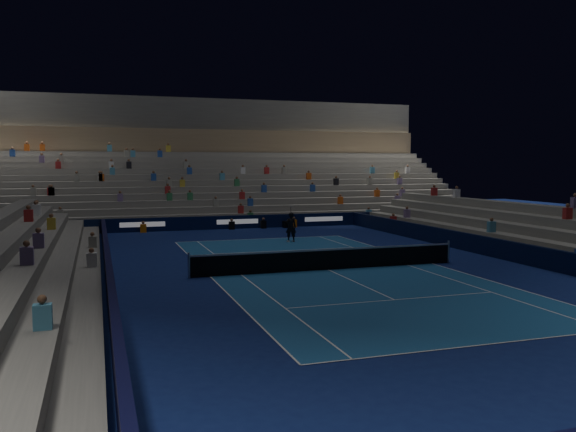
# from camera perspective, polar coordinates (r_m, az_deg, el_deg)

# --- Properties ---
(ground) EXTENTS (90.00, 90.00, 0.00)m
(ground) POSITION_cam_1_polar(r_m,az_deg,el_deg) (27.40, 3.89, -5.21)
(ground) COLOR #0D1A53
(ground) RESTS_ON ground
(court_surface) EXTENTS (10.97, 23.77, 0.01)m
(court_surface) POSITION_cam_1_polar(r_m,az_deg,el_deg) (27.40, 3.89, -5.20)
(court_surface) COLOR #184D87
(court_surface) RESTS_ON ground
(sponsor_barrier_far) EXTENTS (44.00, 0.25, 1.00)m
(sponsor_barrier_far) POSITION_cam_1_polar(r_m,az_deg,el_deg) (44.88, -4.93, -0.58)
(sponsor_barrier_far) COLOR black
(sponsor_barrier_far) RESTS_ON ground
(sponsor_barrier_east) EXTENTS (0.25, 37.00, 1.00)m
(sponsor_barrier_east) POSITION_cam_1_polar(r_m,az_deg,el_deg) (32.18, 20.17, -3.08)
(sponsor_barrier_east) COLOR black
(sponsor_barrier_east) RESTS_ON ground
(sponsor_barrier_west) EXTENTS (0.25, 37.00, 1.00)m
(sponsor_barrier_west) POSITION_cam_1_polar(r_m,az_deg,el_deg) (25.40, -16.95, -5.09)
(sponsor_barrier_west) COLOR black
(sponsor_barrier_west) RESTS_ON ground
(grandstand_main) EXTENTS (44.00, 15.20, 11.20)m
(grandstand_main) POSITION_cam_1_polar(r_m,az_deg,el_deg) (53.89, -7.22, 3.39)
(grandstand_main) COLOR slate
(grandstand_main) RESTS_ON ground
(grandstand_east) EXTENTS (5.00, 37.00, 2.50)m
(grandstand_east) POSITION_cam_1_polar(r_m,az_deg,el_deg) (34.37, 24.74, -2.04)
(grandstand_east) COLOR slate
(grandstand_east) RESTS_ON ground
(grandstand_west) EXTENTS (5.00, 37.00, 2.50)m
(grandstand_west) POSITION_cam_1_polar(r_m,az_deg,el_deg) (25.52, -24.80, -4.34)
(grandstand_west) COLOR slate
(grandstand_west) RESTS_ON ground
(tennis_net) EXTENTS (12.90, 0.10, 1.10)m
(tennis_net) POSITION_cam_1_polar(r_m,az_deg,el_deg) (27.32, 3.90, -4.17)
(tennis_net) COLOR #B2B2B7
(tennis_net) RESTS_ON ground
(tennis_player) EXTENTS (0.73, 0.53, 1.87)m
(tennis_player) POSITION_cam_1_polar(r_m,az_deg,el_deg) (36.96, 0.28, -1.08)
(tennis_player) COLOR black
(tennis_player) RESTS_ON ground
(broadcast_camera) EXTENTS (0.42, 0.84, 0.51)m
(broadcast_camera) POSITION_cam_1_polar(r_m,az_deg,el_deg) (45.31, -0.20, -0.81)
(broadcast_camera) COLOR black
(broadcast_camera) RESTS_ON ground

